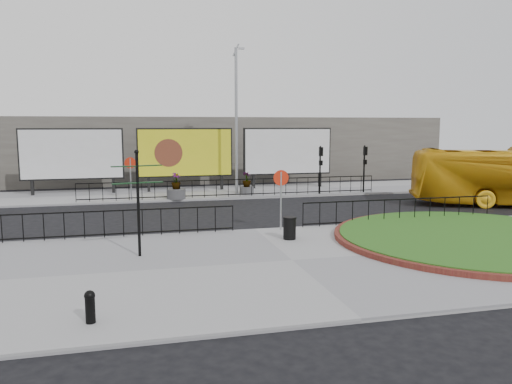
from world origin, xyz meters
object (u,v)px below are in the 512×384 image
object	(u,v)px
bollard	(90,305)
planter_a	(176,190)
fingerpost_sign	(138,192)
litter_bin	(290,228)
billboard_mid	(185,153)
planter_b	(247,186)
lamp_post	(236,118)

from	to	relation	value
bollard	planter_a	world-z (taller)	planter_a
fingerpost_sign	litter_bin	xyz separation A→B (m)	(5.55, 1.13, -1.69)
billboard_mid	planter_b	world-z (taller)	billboard_mid
billboard_mid	fingerpost_sign	size ratio (longest dim) A/B	1.77
lamp_post	planter_b	world-z (taller)	lamp_post
lamp_post	bollard	xyz separation A→B (m)	(-7.37, -19.80, -4.30)
bollard	fingerpost_sign	bearing A→B (deg)	78.38
bollard	litter_bin	world-z (taller)	litter_bin
fingerpost_sign	billboard_mid	bearing A→B (deg)	72.22
bollard	billboard_mid	bearing A→B (deg)	78.67
fingerpost_sign	planter_b	distance (m)	15.23
billboard_mid	lamp_post	distance (m)	4.23
bollard	planter_b	world-z (taller)	planter_b
litter_bin	planter_b	distance (m)	12.49
bollard	planter_a	size ratio (longest dim) A/B	0.48
bollard	planter_b	bearing A→B (deg)	67.61
fingerpost_sign	litter_bin	size ratio (longest dim) A/B	4.11
billboard_mid	litter_bin	size ratio (longest dim) A/B	7.26
lamp_post	planter_b	size ratio (longest dim) A/B	6.56
fingerpost_sign	planter_b	size ratio (longest dim) A/B	2.49
lamp_post	fingerpost_sign	size ratio (longest dim) A/B	2.63
fingerpost_sign	litter_bin	distance (m)	5.91
litter_bin	billboard_mid	bearing A→B (deg)	98.72
billboard_mid	fingerpost_sign	xyz separation A→B (m)	(-3.23, -16.26, -0.36)
fingerpost_sign	litter_bin	bearing A→B (deg)	5.01
planter_a	planter_b	distance (m)	4.53
billboard_mid	litter_bin	world-z (taller)	billboard_mid
fingerpost_sign	planter_a	distance (m)	12.99
bollard	lamp_post	bearing A→B (deg)	69.58
billboard_mid	planter_a	size ratio (longest dim) A/B	4.04
litter_bin	planter_b	size ratio (longest dim) A/B	0.61
lamp_post	litter_bin	size ratio (longest dim) A/B	10.82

